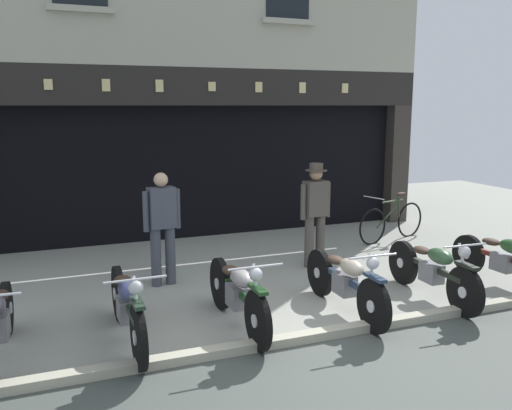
# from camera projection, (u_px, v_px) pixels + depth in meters

# --- Properties ---
(ground) EXTENTS (22.14, 22.00, 0.18)m
(ground) POSITION_uv_depth(u_px,v_px,m) (351.00, 391.00, 5.11)
(ground) COLOR gray
(shop_facade) EXTENTS (10.44, 4.42, 6.68)m
(shop_facade) POSITION_uv_depth(u_px,v_px,m) (165.00, 143.00, 12.08)
(shop_facade) COLOR black
(shop_facade) RESTS_ON ground
(motorcycle_left) EXTENTS (0.62, 2.06, 0.93)m
(motorcycle_left) POSITION_uv_depth(u_px,v_px,m) (127.00, 305.00, 5.98)
(motorcycle_left) COLOR black
(motorcycle_left) RESTS_ON ground
(motorcycle_center_left) EXTENTS (0.62, 1.99, 0.93)m
(motorcycle_center_left) POSITION_uv_depth(u_px,v_px,m) (238.00, 293.00, 6.40)
(motorcycle_center_left) COLOR black
(motorcycle_center_left) RESTS_ON ground
(motorcycle_center) EXTENTS (0.62, 2.02, 0.93)m
(motorcycle_center) POSITION_uv_depth(u_px,v_px,m) (345.00, 281.00, 6.85)
(motorcycle_center) COLOR black
(motorcycle_center) RESTS_ON ground
(motorcycle_center_right) EXTENTS (0.62, 2.00, 0.92)m
(motorcycle_center_right) POSITION_uv_depth(u_px,v_px,m) (433.00, 269.00, 7.34)
(motorcycle_center_right) COLOR black
(motorcycle_center_right) RESTS_ON ground
(motorcycle_right) EXTENTS (0.62, 1.94, 0.90)m
(motorcycle_right) POSITION_uv_depth(u_px,v_px,m) (505.00, 259.00, 7.88)
(motorcycle_right) COLOR black
(motorcycle_right) RESTS_ON ground
(salesman_left) EXTENTS (0.56, 0.27, 1.66)m
(salesman_left) POSITION_uv_depth(u_px,v_px,m) (162.00, 223.00, 7.86)
(salesman_left) COLOR #3D424C
(salesman_left) RESTS_ON ground
(shopkeeper_center) EXTENTS (0.56, 0.35, 1.70)m
(shopkeeper_center) POSITION_uv_depth(u_px,v_px,m) (315.00, 209.00, 8.78)
(shopkeeper_center) COLOR #47423D
(shopkeeper_center) RESTS_ON ground
(advert_board_near) EXTENTS (0.79, 0.03, 1.06)m
(advert_board_near) POSITION_uv_depth(u_px,v_px,m) (274.00, 146.00, 11.33)
(advert_board_near) COLOR beige
(leaning_bicycle) EXTENTS (1.75, 0.62, 0.94)m
(leaning_bicycle) POSITION_uv_depth(u_px,v_px,m) (392.00, 221.00, 10.60)
(leaning_bicycle) COLOR black
(leaning_bicycle) RESTS_ON ground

